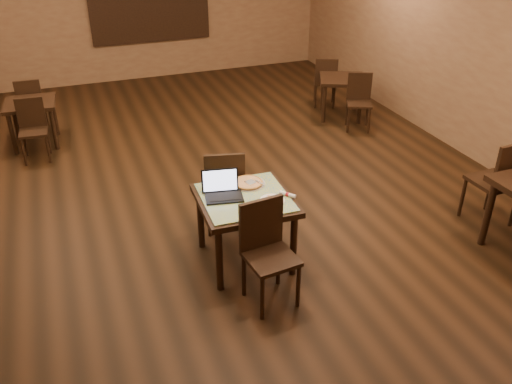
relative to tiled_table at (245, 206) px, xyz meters
name	(u,v)px	position (x,y,z in m)	size (l,w,h in m)	color
ground	(195,190)	(-0.11, 1.66, -0.66)	(10.00, 10.00, 0.00)	black
wall_back	(123,3)	(-0.11, 6.66, 0.84)	(8.00, 0.02, 3.00)	olive
wall_right	(467,47)	(3.89, 1.66, 0.84)	(0.02, 10.00, 3.00)	olive
tiled_table	(245,206)	(0.00, 0.00, 0.00)	(0.95, 0.95, 0.76)	black
chair_main_near	(266,246)	(-0.01, -0.61, -0.09)	(0.48, 0.48, 1.01)	black
chair_main_far	(225,186)	(-0.02, 0.61, -0.09)	(0.52, 0.52, 1.01)	black
laptop	(222,189)	(-0.20, 0.11, 0.17)	(0.41, 0.35, 0.25)	black
plate	(272,201)	(0.22, -0.18, 0.11)	(0.25, 0.25, 0.01)	white
pizza_slice	(272,199)	(0.22, -0.18, 0.13)	(0.18, 0.18, 0.02)	#F5E8A3
pizza_pan	(248,183)	(0.12, 0.24, 0.11)	(0.36, 0.36, 0.01)	silver
pizza_whole	(248,182)	(0.12, 0.24, 0.12)	(0.31, 0.31, 0.02)	#F5E8A3
spatula	(250,182)	(0.14, 0.22, 0.13)	(0.10, 0.23, 0.01)	silver
napkin_roll	(288,194)	(0.40, -0.14, 0.12)	(0.14, 0.16, 0.04)	white
other_table_a	(342,84)	(2.89, 3.30, -0.09)	(0.97, 0.97, 0.69)	black
other_table_a_chair_near	(359,98)	(2.93, 2.78, -0.16)	(0.51, 0.51, 0.89)	black
other_table_a_chair_far	(325,79)	(2.86, 3.82, -0.16)	(0.51, 0.51, 0.89)	black
other_table_b	(31,109)	(-1.99, 3.92, -0.10)	(0.76, 0.76, 0.68)	black
other_table_b_chair_near	(33,126)	(-1.98, 3.41, -0.17)	(0.40, 0.40, 0.87)	black
other_table_b_chair_far	(31,102)	(-1.99, 4.43, -0.17)	(0.40, 0.40, 0.87)	black
other_table_c_chair_far	(501,178)	(2.90, -0.37, -0.05)	(0.48, 0.48, 1.08)	black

